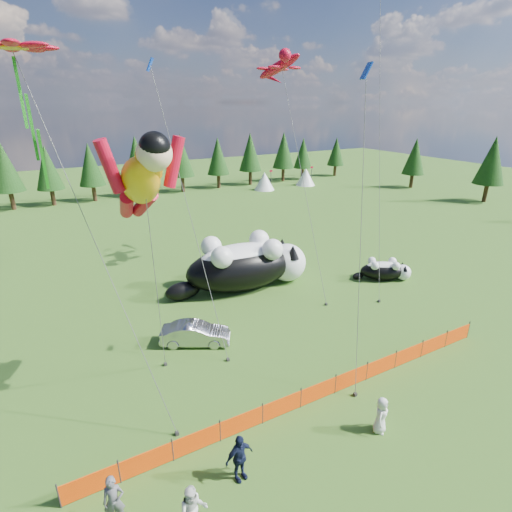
{
  "coord_description": "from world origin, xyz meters",
  "views": [
    {
      "loc": [
        -9.82,
        -14.75,
        13.06
      ],
      "look_at": [
        0.55,
        4.0,
        4.79
      ],
      "focal_mm": 28.0,
      "sensor_mm": 36.0,
      "label": 1
    }
  ],
  "objects": [
    {
      "name": "spectator_e",
      "position": [
        1.13,
        -5.77,
        0.84
      ],
      "size": [
        0.98,
        0.9,
        1.68
      ],
      "primitive_type": "imported",
      "rotation": [
        0.0,
        0.0,
        0.6
      ],
      "color": "silver",
      "rests_on": "ground"
    },
    {
      "name": "ground",
      "position": [
        0.0,
        0.0,
        0.0
      ],
      "size": [
        160.0,
        160.0,
        0.0
      ],
      "primitive_type": "plane",
      "color": "#15370A",
      "rests_on": "ground"
    },
    {
      "name": "tree_line",
      "position": [
        0.0,
        45.0,
        4.0
      ],
      "size": [
        90.0,
        4.0,
        8.0
      ],
      "primitive_type": null,
      "color": "black",
      "rests_on": "ground"
    },
    {
      "name": "flower_kite",
      "position": [
        -9.74,
        2.16,
        14.63
      ],
      "size": [
        4.85,
        5.56,
        15.55
      ],
      "color": "#B90925",
      "rests_on": "ground"
    },
    {
      "name": "cat_large",
      "position": [
        2.8,
        9.5,
        1.89
      ],
      "size": [
        11.01,
        4.6,
        3.98
      ],
      "rotation": [
        0.0,
        0.0,
        -0.09
      ],
      "color": "black",
      "rests_on": "ground"
    },
    {
      "name": "spectator_b",
      "position": [
        -7.27,
        -6.02,
        0.96
      ],
      "size": [
        1.04,
        0.76,
        1.93
      ],
      "primitive_type": "imported",
      "rotation": [
        0.0,
        0.0,
        -0.24
      ],
      "color": "silver",
      "rests_on": "ground"
    },
    {
      "name": "car",
      "position": [
        -3.3,
        4.23,
        0.65
      ],
      "size": [
        4.13,
        3.09,
        1.3
      ],
      "primitive_type": "imported",
      "rotation": [
        0.0,
        0.0,
        1.07
      ],
      "color": "#AAA9AE",
      "rests_on": "ground"
    },
    {
      "name": "diamond_kite_c",
      "position": [
        2.86,
        -1.26,
        13.52
      ],
      "size": [
        1.5,
        3.08,
        14.99
      ],
      "color": "#0D3BCA",
      "rests_on": "ground"
    },
    {
      "name": "diamond_kite_a",
      "position": [
        -3.76,
        6.54,
        13.86
      ],
      "size": [
        1.8,
        5.61,
        15.8
      ],
      "color": "#0D3BCA",
      "rests_on": "ground"
    },
    {
      "name": "safety_fence",
      "position": [
        0.0,
        -3.0,
        0.5
      ],
      "size": [
        22.06,
        0.06,
        1.1
      ],
      "color": "#262626",
      "rests_on": "ground"
    },
    {
      "name": "festival_tents",
      "position": [
        11.0,
        40.0,
        1.4
      ],
      "size": [
        50.0,
        3.2,
        2.8
      ],
      "primitive_type": null,
      "color": "white",
      "rests_on": "ground"
    },
    {
      "name": "superhero_kite",
      "position": [
        -6.32,
        0.63,
        10.24
      ],
      "size": [
        5.35,
        5.67,
        12.57
      ],
      "color": "orange",
      "rests_on": "ground"
    },
    {
      "name": "spectator_c",
      "position": [
        -5.08,
        -4.93,
        0.99
      ],
      "size": [
        1.23,
        0.74,
        1.98
      ],
      "primitive_type": "imported",
      "rotation": [
        0.0,
        0.0,
        0.13
      ],
      "color": "#121833",
      "rests_on": "ground"
    },
    {
      "name": "gecko_kite",
      "position": [
        7.38,
        12.84,
        15.52
      ],
      "size": [
        4.43,
        11.82,
        17.66
      ],
      "color": "#B90925",
      "rests_on": "ground"
    },
    {
      "name": "spectator_a",
      "position": [
        -9.4,
        -4.43,
        0.95
      ],
      "size": [
        0.8,
        0.63,
        1.9
      ],
      "primitive_type": "imported",
      "rotation": [
        0.0,
        0.0,
        -0.29
      ],
      "color": "#58585D",
      "rests_on": "ground"
    },
    {
      "name": "cat_small",
      "position": [
        12.97,
        5.52,
        0.79
      ],
      "size": [
        4.16,
        3.16,
        1.66
      ],
      "rotation": [
        0.0,
        0.0,
        -0.54
      ],
      "color": "black",
      "rests_on": "ground"
    }
  ]
}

